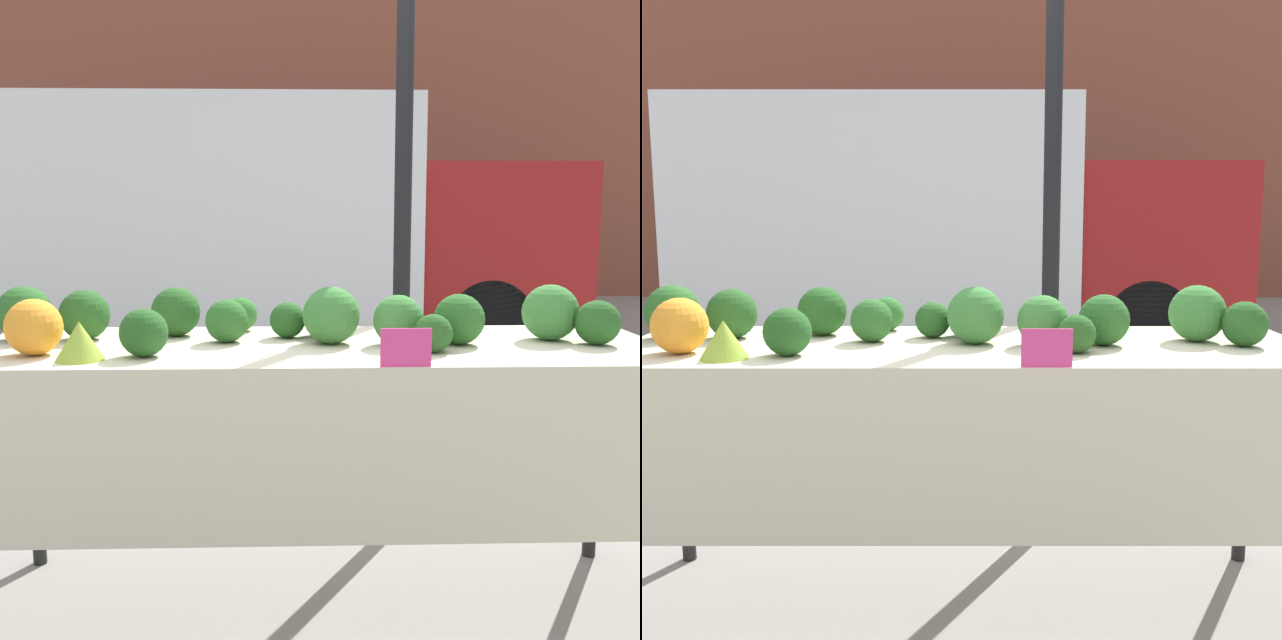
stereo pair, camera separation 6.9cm
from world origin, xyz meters
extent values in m
plane|color=gray|center=(0.00, 0.00, 0.00)|extent=(40.00, 40.00, 0.00)
cube|color=brown|center=(0.00, 9.01, 3.12)|extent=(16.00, 0.60, 6.23)
cylinder|color=black|center=(0.35, 0.62, 1.22)|extent=(0.07, 0.07, 2.44)
cube|color=white|center=(-0.75, 4.50, 1.29)|extent=(3.41, 1.80, 1.91)
cube|color=maroon|center=(1.68, 4.50, 1.02)|extent=(1.45, 1.66, 1.37)
cylinder|color=black|center=(1.54, 3.78, 0.37)|extent=(0.74, 0.22, 0.74)
cylinder|color=black|center=(1.54, 5.21, 0.37)|extent=(0.74, 0.22, 0.74)
cylinder|color=black|center=(-1.68, 3.78, 0.37)|extent=(0.74, 0.22, 0.74)
cylinder|color=black|center=(-1.68, 5.21, 0.37)|extent=(0.74, 0.22, 0.74)
cube|color=beige|center=(0.00, 0.00, 0.89)|extent=(2.24, 0.74, 0.03)
cube|color=beige|center=(0.00, -0.36, 0.62)|extent=(2.24, 0.01, 0.50)
cylinder|color=black|center=(-1.06, 0.31, 0.44)|extent=(0.05, 0.05, 0.87)
cylinder|color=black|center=(1.06, 0.31, 0.44)|extent=(0.05, 0.05, 0.87)
sphere|color=orange|center=(-0.87, -0.16, 0.99)|extent=(0.17, 0.17, 0.17)
cone|color=#93B238|center=(-0.71, -0.23, 0.96)|extent=(0.14, 0.14, 0.11)
sphere|color=#387533|center=(0.78, 0.06, 0.99)|extent=(0.19, 0.19, 0.19)
sphere|color=#285B23|center=(-0.31, 0.05, 0.97)|extent=(0.14, 0.14, 0.14)
sphere|color=#23511E|center=(-0.11, 0.13, 0.96)|extent=(0.12, 0.12, 0.12)
sphere|color=#23511E|center=(-0.49, 0.17, 0.99)|extent=(0.17, 0.17, 0.17)
sphere|color=#23511E|center=(-0.53, -0.19, 0.97)|extent=(0.15, 0.15, 0.15)
sphere|color=#23511E|center=(-0.79, 0.11, 0.98)|extent=(0.17, 0.17, 0.17)
sphere|color=#23511E|center=(0.34, -0.15, 0.96)|extent=(0.12, 0.12, 0.12)
sphere|color=#2D6628|center=(0.01, 0.15, 0.96)|extent=(0.12, 0.12, 0.12)
sphere|color=#387533|center=(0.04, 0.01, 0.99)|extent=(0.19, 0.19, 0.19)
sphere|color=#387533|center=(0.25, -0.03, 0.98)|extent=(0.16, 0.16, 0.16)
sphere|color=#285B23|center=(-0.99, 0.11, 0.99)|extent=(0.18, 0.18, 0.18)
sphere|color=#285B23|center=(0.45, -0.02, 0.98)|extent=(0.17, 0.17, 0.17)
sphere|color=#2D6628|center=(-0.28, 0.28, 0.96)|extent=(0.12, 0.12, 0.12)
sphere|color=#23511E|center=(0.90, -0.04, 0.97)|extent=(0.15, 0.15, 0.15)
cube|color=#E53D84|center=(0.23, -0.35, 0.95)|extent=(0.14, 0.01, 0.11)
camera|label=1|loc=(-0.08, -2.40, 1.35)|focal=42.00mm
camera|label=2|loc=(-0.01, -2.40, 1.35)|focal=42.00mm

